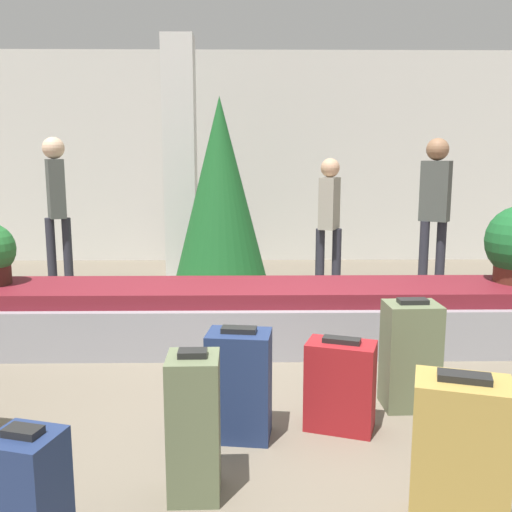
% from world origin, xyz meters
% --- Properties ---
extents(ground_plane, '(18.00, 18.00, 0.00)m').
position_xyz_m(ground_plane, '(0.00, 0.00, 0.00)').
color(ground_plane, '#6B6051').
extents(back_wall, '(18.00, 0.06, 3.20)m').
position_xyz_m(back_wall, '(0.00, 5.55, 1.60)').
color(back_wall, beige).
rests_on(back_wall, ground_plane).
extents(carousel, '(8.95, 0.93, 0.53)m').
position_xyz_m(carousel, '(0.00, 1.38, 0.25)').
color(carousel, gray).
rests_on(carousel, ground_plane).
extents(pillar, '(0.42, 0.42, 3.20)m').
position_xyz_m(pillar, '(-0.99, 4.51, 1.60)').
color(pillar, silver).
rests_on(pillar, ground_plane).
extents(suitcase_1, '(0.25, 0.27, 0.73)m').
position_xyz_m(suitcase_1, '(-0.33, -0.87, 0.35)').
color(suitcase_1, '#5B6647').
rests_on(suitcase_1, ground_plane).
extents(suitcase_2, '(0.35, 0.28, 0.72)m').
position_xyz_m(suitcase_2, '(0.98, 0.10, 0.35)').
color(suitcase_2, '#5B6647').
rests_on(suitcase_2, ground_plane).
extents(suitcase_3, '(0.39, 0.30, 0.66)m').
position_xyz_m(suitcase_3, '(-0.12, -0.29, 0.32)').
color(suitcase_3, navy).
rests_on(suitcase_3, ground_plane).
extents(suitcase_5, '(0.45, 0.35, 0.56)m').
position_xyz_m(suitcase_5, '(0.48, -0.20, 0.27)').
color(suitcase_5, maroon).
rests_on(suitcase_5, ground_plane).
extents(suitcase_6, '(0.31, 0.29, 0.61)m').
position_xyz_m(suitcase_6, '(-0.91, -1.40, 0.29)').
color(suitcase_6, navy).
rests_on(suitcase_6, ground_plane).
extents(suitcase_7, '(0.46, 0.38, 0.71)m').
position_xyz_m(suitcase_7, '(0.84, -1.14, 0.34)').
color(suitcase_7, '#A3843D').
rests_on(suitcase_7, ground_plane).
extents(traveler_0, '(0.37, 0.33, 1.83)m').
position_xyz_m(traveler_0, '(2.10, 3.18, 1.11)').
color(traveler_0, '#282833').
rests_on(traveler_0, ground_plane).
extents(traveler_1, '(0.31, 0.37, 1.85)m').
position_xyz_m(traveler_1, '(-2.37, 3.50, 1.13)').
color(traveler_1, '#282833').
rests_on(traveler_1, ground_plane).
extents(traveler_2, '(0.31, 0.37, 1.60)m').
position_xyz_m(traveler_2, '(0.90, 3.35, 0.95)').
color(traveler_2, '#282833').
rests_on(traveler_2, ground_plane).
extents(decorated_tree, '(1.10, 1.10, 2.31)m').
position_xyz_m(decorated_tree, '(-0.40, 3.40, 1.24)').
color(decorated_tree, '#4C331E').
rests_on(decorated_tree, ground_plane).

